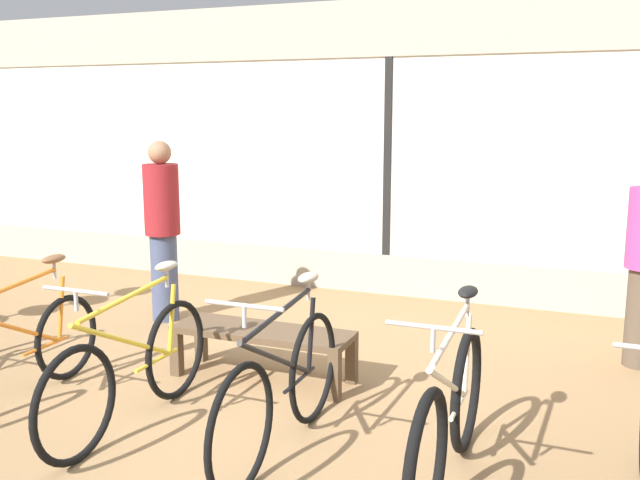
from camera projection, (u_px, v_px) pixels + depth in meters
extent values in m
plane|color=#99754C|center=(221.00, 426.00, 4.67)|extent=(24.00, 24.00, 0.00)
cube|color=#B2A893|center=(386.00, 274.00, 8.00)|extent=(12.00, 0.08, 0.45)
cube|color=silver|center=(388.00, 158.00, 7.77)|extent=(12.00, 0.04, 2.15)
cube|color=#B2A893|center=(390.00, 27.00, 7.52)|extent=(12.00, 0.08, 0.60)
cube|color=black|center=(387.00, 158.00, 7.74)|extent=(0.08, 0.02, 2.15)
torus|color=black|center=(67.00, 337.00, 5.46)|extent=(0.05, 0.66, 0.66)
cylinder|color=orange|center=(10.00, 327.00, 4.92)|extent=(0.03, 0.94, 0.51)
cylinder|color=orange|center=(61.00, 308.00, 5.38)|extent=(0.03, 0.11, 0.49)
cylinder|color=orange|center=(10.00, 287.00, 4.90)|extent=(0.03, 0.86, 0.10)
cylinder|color=orange|center=(45.00, 346.00, 5.25)|extent=(0.03, 0.45, 0.03)
cylinder|color=#B2B2B7|center=(55.00, 269.00, 5.28)|extent=(0.02, 0.02, 0.14)
ellipsoid|color=brown|center=(54.00, 259.00, 5.27)|extent=(0.11, 0.22, 0.06)
torus|color=black|center=(176.00, 350.00, 5.09)|extent=(0.05, 0.71, 0.71)
torus|color=black|center=(75.00, 405.00, 4.14)|extent=(0.05, 0.71, 0.71)
cylinder|color=gold|center=(125.00, 341.00, 4.54)|extent=(0.03, 0.98, 0.51)
cylinder|color=gold|center=(172.00, 319.00, 5.01)|extent=(0.03, 0.11, 0.49)
cylinder|color=gold|center=(126.00, 298.00, 4.51)|extent=(0.03, 0.91, 0.10)
cylinder|color=gold|center=(157.00, 360.00, 4.88)|extent=(0.03, 0.47, 0.03)
cylinder|color=#B2B2B7|center=(167.00, 277.00, 4.92)|extent=(0.02, 0.02, 0.14)
ellipsoid|color=#B2A893|center=(166.00, 266.00, 4.90)|extent=(0.11, 0.22, 0.06)
cylinder|color=#B2B2B7|center=(76.00, 301.00, 4.08)|extent=(0.02, 0.02, 0.12)
cylinder|color=#ADADB2|center=(75.00, 291.00, 4.07)|extent=(0.46, 0.02, 0.02)
torus|color=black|center=(313.00, 368.00, 4.71)|extent=(0.04, 0.73, 0.73)
torus|color=black|center=(241.00, 430.00, 3.79)|extent=(0.04, 0.73, 0.73)
cylinder|color=black|center=(278.00, 359.00, 4.17)|extent=(0.03, 0.94, 0.51)
cylinder|color=black|center=(311.00, 335.00, 4.63)|extent=(0.03, 0.11, 0.49)
cylinder|color=black|center=(280.00, 313.00, 4.15)|extent=(0.03, 0.86, 0.10)
cylinder|color=black|center=(300.00, 379.00, 4.50)|extent=(0.03, 0.45, 0.03)
cylinder|color=#B2B2B7|center=(308.00, 290.00, 4.53)|extent=(0.02, 0.02, 0.14)
ellipsoid|color=#B2A893|center=(308.00, 278.00, 4.52)|extent=(0.11, 0.22, 0.06)
cylinder|color=#B2B2B7|center=(244.00, 317.00, 3.74)|extent=(0.02, 0.02, 0.12)
cylinder|color=#ADADB2|center=(244.00, 306.00, 3.73)|extent=(0.46, 0.02, 0.02)
torus|color=black|center=(467.00, 390.00, 4.31)|extent=(0.06, 0.75, 0.75)
torus|color=black|center=(426.00, 466.00, 3.38)|extent=(0.06, 0.75, 0.75)
cylinder|color=beige|center=(449.00, 384.00, 3.76)|extent=(0.03, 0.95, 0.51)
cylinder|color=beige|center=(467.00, 354.00, 4.23)|extent=(0.03, 0.11, 0.49)
cylinder|color=beige|center=(452.00, 333.00, 3.74)|extent=(0.03, 0.88, 0.10)
cylinder|color=beige|center=(459.00, 404.00, 4.10)|extent=(0.03, 0.46, 0.03)
cylinder|color=#B2B2B7|center=(467.00, 305.00, 4.13)|extent=(0.02, 0.02, 0.14)
ellipsoid|color=black|center=(468.00, 292.00, 4.12)|extent=(0.11, 0.22, 0.06)
cylinder|color=#B2B2B7|center=(433.00, 340.00, 3.33)|extent=(0.02, 0.02, 0.12)
cylinder|color=#ADADB2|center=(433.00, 327.00, 3.32)|extent=(0.46, 0.02, 0.02)
cube|color=brown|center=(262.00, 332.00, 5.43)|extent=(1.40, 0.44, 0.05)
cube|color=brown|center=(177.00, 353.00, 5.55)|extent=(0.08, 0.08, 0.35)
cube|color=brown|center=(335.00, 377.00, 5.06)|extent=(0.08, 0.08, 0.35)
cube|color=brown|center=(201.00, 340.00, 5.88)|extent=(0.08, 0.08, 0.35)
cube|color=brown|center=(352.00, 361.00, 5.39)|extent=(0.08, 0.08, 0.35)
cylinder|color=#424C6B|center=(165.00, 277.00, 6.97)|extent=(0.37, 0.37, 0.86)
cylinder|color=maroon|center=(161.00, 199.00, 6.84)|extent=(0.48, 0.48, 0.68)
sphere|color=#9E7051|center=(160.00, 152.00, 6.75)|extent=(0.22, 0.22, 0.22)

